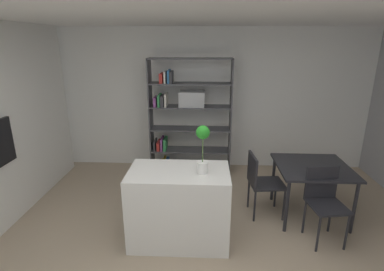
{
  "coord_description": "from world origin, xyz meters",
  "views": [
    {
      "loc": [
        0.11,
        -2.63,
        2.32
      ],
      "look_at": [
        -0.05,
        0.77,
        1.25
      ],
      "focal_mm": 27.9,
      "sensor_mm": 36.0,
      "label": 1
    }
  ],
  "objects_px": {
    "dining_chair_island_side": "(260,179)",
    "dining_table": "(312,171)",
    "dining_chair_near": "(324,197)",
    "open_bookshelf": "(185,114)",
    "potted_plant_on_island": "(203,146)",
    "kitchen_island": "(179,206)"
  },
  "relations": [
    {
      "from": "dining_table",
      "to": "dining_chair_near",
      "type": "height_order",
      "value": "dining_chair_near"
    },
    {
      "from": "dining_chair_island_side",
      "to": "potted_plant_on_island",
      "type": "bearing_deg",
      "value": 123.85
    },
    {
      "from": "dining_chair_near",
      "to": "potted_plant_on_island",
      "type": "bearing_deg",
      "value": 178.29
    },
    {
      "from": "kitchen_island",
      "to": "open_bookshelf",
      "type": "xyz_separation_m",
      "value": [
        -0.06,
        2.0,
        0.64
      ]
    },
    {
      "from": "kitchen_island",
      "to": "dining_table",
      "type": "height_order",
      "value": "kitchen_island"
    },
    {
      "from": "dining_chair_near",
      "to": "dining_chair_island_side",
      "type": "distance_m",
      "value": 0.83
    },
    {
      "from": "open_bookshelf",
      "to": "dining_table",
      "type": "height_order",
      "value": "open_bookshelf"
    },
    {
      "from": "potted_plant_on_island",
      "to": "dining_chair_island_side",
      "type": "distance_m",
      "value": 1.23
    },
    {
      "from": "kitchen_island",
      "to": "dining_chair_near",
      "type": "relative_size",
      "value": 1.29
    },
    {
      "from": "potted_plant_on_island",
      "to": "dining_table",
      "type": "height_order",
      "value": "potted_plant_on_island"
    },
    {
      "from": "dining_chair_island_side",
      "to": "dining_table",
      "type": "bearing_deg",
      "value": -94.78
    },
    {
      "from": "potted_plant_on_island",
      "to": "dining_table",
      "type": "xyz_separation_m",
      "value": [
        1.47,
        0.65,
        -0.57
      ]
    },
    {
      "from": "potted_plant_on_island",
      "to": "open_bookshelf",
      "type": "xyz_separation_m",
      "value": [
        -0.34,
        2.04,
        -0.14
      ]
    },
    {
      "from": "dining_table",
      "to": "dining_chair_island_side",
      "type": "relative_size",
      "value": 1.07
    },
    {
      "from": "kitchen_island",
      "to": "open_bookshelf",
      "type": "bearing_deg",
      "value": 91.85
    },
    {
      "from": "potted_plant_on_island",
      "to": "kitchen_island",
      "type": "bearing_deg",
      "value": 171.61
    },
    {
      "from": "open_bookshelf",
      "to": "dining_chair_near",
      "type": "distance_m",
      "value": 2.65
    },
    {
      "from": "potted_plant_on_island",
      "to": "dining_chair_near",
      "type": "height_order",
      "value": "potted_plant_on_island"
    },
    {
      "from": "dining_table",
      "to": "dining_chair_island_side",
      "type": "distance_m",
      "value": 0.7
    },
    {
      "from": "open_bookshelf",
      "to": "dining_table",
      "type": "relative_size",
      "value": 2.18
    },
    {
      "from": "dining_table",
      "to": "dining_chair_near",
      "type": "relative_size",
      "value": 1.05
    },
    {
      "from": "dining_chair_near",
      "to": "open_bookshelf",
      "type": "bearing_deg",
      "value": 125.73
    }
  ]
}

